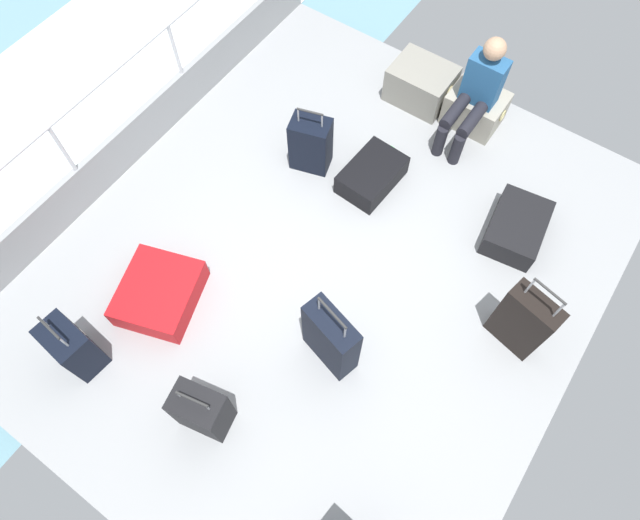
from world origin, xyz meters
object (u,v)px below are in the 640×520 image
at_px(suitcase_4, 202,411).
at_px(suitcase_6, 311,144).
at_px(suitcase_1, 372,175).
at_px(suitcase_8, 159,293).
at_px(suitcase_0, 523,321).
at_px(cargo_crate_0, 421,84).
at_px(cargo_crate_1, 475,108).
at_px(suitcase_5, 331,339).
at_px(passenger_seated, 476,93).
at_px(suitcase_3, 516,228).
at_px(suitcase_7, 72,347).

relative_size(suitcase_4, suitcase_6, 0.88).
relative_size(suitcase_1, suitcase_8, 0.78).
bearing_deg(suitcase_0, cargo_crate_0, 136.47).
relative_size(cargo_crate_1, suitcase_1, 0.88).
distance_m(suitcase_1, suitcase_5, 1.75).
distance_m(passenger_seated, suitcase_8, 3.35).
relative_size(suitcase_4, suitcase_5, 0.72).
bearing_deg(suitcase_8, suitcase_3, 46.30).
distance_m(suitcase_7, suitcase_8, 0.78).
bearing_deg(suitcase_0, suitcase_7, -142.42).
xyz_separation_m(cargo_crate_1, suitcase_8, (-1.25, -3.25, -0.06)).
bearing_deg(suitcase_4, suitcase_7, -170.24).
xyz_separation_m(suitcase_0, suitcase_3, (-0.40, 0.90, -0.23)).
height_order(passenger_seated, suitcase_6, passenger_seated).
distance_m(suitcase_4, suitcase_5, 1.08).
distance_m(cargo_crate_1, suitcase_0, 2.31).
bearing_deg(suitcase_1, suitcase_3, 10.17).
relative_size(suitcase_6, suitcase_8, 0.87).
bearing_deg(suitcase_7, passenger_seated, 69.60).
height_order(suitcase_0, suitcase_5, suitcase_0).
bearing_deg(suitcase_0, suitcase_4, -130.04).
height_order(suitcase_5, suitcase_6, suitcase_5).
distance_m(suitcase_3, suitcase_6, 2.00).
height_order(suitcase_0, suitcase_8, suitcase_0).
bearing_deg(cargo_crate_0, suitcase_6, -108.05).
bearing_deg(cargo_crate_1, suitcase_6, -127.12).
distance_m(cargo_crate_0, suitcase_7, 4.04).
distance_m(suitcase_0, suitcase_5, 1.49).
height_order(cargo_crate_1, suitcase_6, suitcase_6).
bearing_deg(suitcase_7, cargo_crate_1, 70.43).
relative_size(suitcase_3, suitcase_7, 1.02).
xyz_separation_m(passenger_seated, suitcase_4, (-0.28, -3.62, -0.27)).
bearing_deg(suitcase_1, passenger_seated, 67.57).
xyz_separation_m(suitcase_4, suitcase_5, (0.48, 0.97, 0.08)).
bearing_deg(suitcase_7, suitcase_6, 81.55).
bearing_deg(suitcase_3, suitcase_5, -111.58).
height_order(cargo_crate_0, suitcase_4, suitcase_4).
distance_m(cargo_crate_1, passenger_seated, 0.41).
height_order(suitcase_3, suitcase_4, suitcase_4).
relative_size(suitcase_1, suitcase_6, 0.89).
relative_size(cargo_crate_0, suitcase_0, 0.69).
distance_m(suitcase_0, suitcase_8, 2.94).
relative_size(cargo_crate_0, suitcase_8, 0.77).
xyz_separation_m(suitcase_4, suitcase_8, (-0.96, 0.55, -0.15)).
distance_m(cargo_crate_0, suitcase_3, 1.80).
xyz_separation_m(suitcase_0, suitcase_1, (-1.77, 0.66, -0.24)).
height_order(passenger_seated, suitcase_8, passenger_seated).
bearing_deg(suitcase_6, suitcase_1, 13.05).
bearing_deg(suitcase_3, suitcase_4, -113.25).
height_order(passenger_seated, suitcase_0, passenger_seated).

